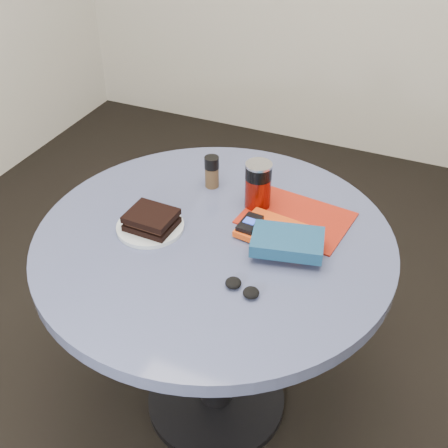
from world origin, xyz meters
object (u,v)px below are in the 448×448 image
at_px(pepper_grinder, 212,172).
at_px(headphones, 242,288).
at_px(sandwich, 151,220).
at_px(plate, 150,227).
at_px(mp3_player, 250,223).
at_px(magazine, 296,218).
at_px(soda_can, 258,185).
at_px(table, 215,279).
at_px(novel, 287,242).
at_px(red_book, 277,233).

distance_m(pepper_grinder, headphones, 0.48).
relative_size(sandwich, pepper_grinder, 1.30).
bearing_deg(plate, mp3_player, 20.51).
xyz_separation_m(plate, mp3_player, (0.26, 0.10, 0.02)).
bearing_deg(magazine, pepper_grinder, 175.41).
height_order(pepper_grinder, magazine, pepper_grinder).
xyz_separation_m(plate, sandwich, (0.01, -0.00, 0.03)).
bearing_deg(soda_can, mp3_player, -78.90).
height_order(table, pepper_grinder, pepper_grinder).
relative_size(pepper_grinder, novel, 0.55).
relative_size(magazine, headphones, 2.87).
relative_size(plate, headphones, 1.84).
xyz_separation_m(plate, headphones, (0.33, -0.13, 0.01)).
bearing_deg(magazine, soda_can, -179.95).
distance_m(sandwich, headphones, 0.35).
xyz_separation_m(novel, mp3_player, (-0.13, 0.05, -0.01)).
height_order(novel, mp3_player, novel).
bearing_deg(mp3_player, magazine, 47.13).
bearing_deg(plate, headphones, -21.81).
relative_size(table, soda_can, 6.90).
bearing_deg(red_book, table, -150.12).
xyz_separation_m(pepper_grinder, mp3_player, (0.19, -0.17, -0.02)).
xyz_separation_m(plate, pepper_grinder, (0.07, 0.27, 0.05)).
height_order(soda_can, novel, soda_can).
distance_m(pepper_grinder, red_book, 0.32).
bearing_deg(red_book, headphones, -84.07).
bearing_deg(red_book, plate, -154.86).
bearing_deg(magazine, headphones, -88.05).
height_order(pepper_grinder, mp3_player, pepper_grinder).
relative_size(table, magazine, 3.37).
bearing_deg(plate, red_book, 17.27).
xyz_separation_m(table, plate, (-0.18, -0.04, 0.17)).
bearing_deg(headphones, sandwich, 158.20).
height_order(magazine, headphones, headphones).
bearing_deg(plate, sandwich, -22.05).
height_order(plate, red_book, red_book).
bearing_deg(plate, magazine, 29.72).
xyz_separation_m(table, pepper_grinder, (-0.11, 0.23, 0.22)).
distance_m(magazine, mp3_player, 0.15).
bearing_deg(novel, magazine, 85.92).
bearing_deg(headphones, plate, 158.19).
height_order(table, headphones, headphones).
height_order(plate, soda_can, soda_can).
relative_size(plate, novel, 1.02).
distance_m(soda_can, novel, 0.23).
xyz_separation_m(sandwich, mp3_player, (0.25, 0.10, -0.01)).
relative_size(sandwich, mp3_player, 1.53).
xyz_separation_m(mp3_player, headphones, (0.07, -0.23, -0.02)).
height_order(red_book, novel, novel).
height_order(red_book, headphones, same).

